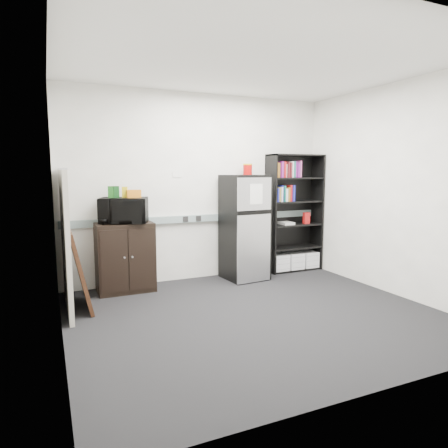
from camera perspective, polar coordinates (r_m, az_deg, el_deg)
name	(u,v)px	position (r m, az deg, el deg)	size (l,w,h in m)	color
floor	(256,314)	(4.58, 4.62, -12.74)	(4.00, 4.00, 0.00)	black
wall_back	(200,188)	(5.90, -3.44, 5.22)	(4.00, 0.02, 2.70)	silver
wall_right	(395,190)	(5.55, 23.27, 4.48)	(0.02, 3.50, 2.70)	silver
wall_left	(56,198)	(3.78, -22.91, 3.38)	(0.02, 3.50, 2.70)	silver
ceiling	(259,62)	(4.44, 5.01, 22.03)	(4.00, 3.50, 0.02)	white
electrical_raceway	(201,218)	(5.91, -3.30, 0.84)	(3.92, 0.05, 0.10)	gray
wall_note	(177,174)	(5.78, -6.71, 7.12)	(0.14, 0.00, 0.10)	white
bookshelf	(294,214)	(6.47, 9.97, 1.43)	(0.90, 0.34, 1.85)	black
cubicle_partition	(66,239)	(4.91, -21.70, -2.07)	(0.06, 1.30, 1.62)	#A39F91
cabinet	(125,257)	(5.46, -13.95, -4.60)	(0.73, 0.49, 0.92)	black
microwave	(124,210)	(5.36, -14.12, 1.90)	(0.60, 0.40, 0.33)	black
snack_box_a	(111,192)	(5.35, -15.87, 4.42)	(0.07, 0.05, 0.15)	#185418
snack_box_b	(116,192)	(5.36, -15.16, 4.45)	(0.07, 0.05, 0.15)	#0C3711
snack_box_c	(125,192)	(5.38, -13.99, 4.44)	(0.07, 0.05, 0.14)	yellow
snack_bag	(134,194)	(5.35, -12.77, 4.25)	(0.18, 0.10, 0.10)	orange
refrigerator	(245,227)	(5.88, 2.99, -0.48)	(0.63, 0.66, 1.54)	black
coffee_can	(248,169)	(5.99, 3.39, 7.91)	(0.14, 0.14, 0.18)	#AA0907
framed_poster	(80,269)	(4.91, -19.92, -6.07)	(0.23, 0.73, 0.93)	black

